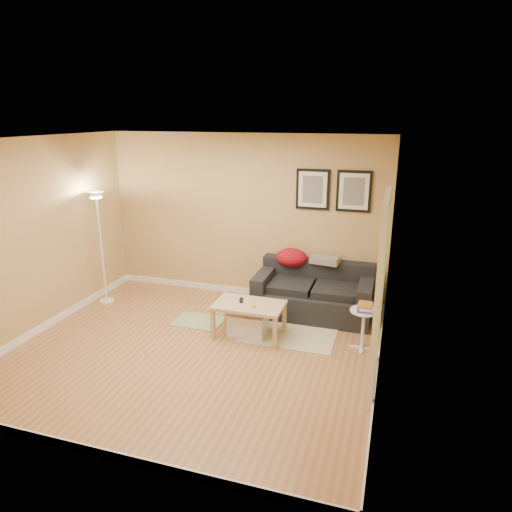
{
  "coord_description": "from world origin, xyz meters",
  "views": [
    {
      "loc": [
        2.3,
        -4.72,
        2.87
      ],
      "look_at": [
        0.55,
        0.85,
        1.05
      ],
      "focal_mm": 32.11,
      "sensor_mm": 36.0,
      "label": 1
    }
  ],
  "objects_px": {
    "storage_bin": "(248,323)",
    "book_stack": "(366,307)",
    "sofa": "(313,291)",
    "side_table": "(363,330)",
    "floor_lamp": "(102,251)",
    "coffee_table": "(249,320)"
  },
  "relations": [
    {
      "from": "coffee_table",
      "to": "book_stack",
      "type": "relative_size",
      "value": 3.62
    },
    {
      "from": "sofa",
      "to": "storage_bin",
      "type": "bearing_deg",
      "value": -128.35
    },
    {
      "from": "floor_lamp",
      "to": "side_table",
      "type": "bearing_deg",
      "value": -5.0
    },
    {
      "from": "side_table",
      "to": "book_stack",
      "type": "relative_size",
      "value": 2.12
    },
    {
      "from": "sofa",
      "to": "side_table",
      "type": "height_order",
      "value": "sofa"
    },
    {
      "from": "storage_bin",
      "to": "coffee_table",
      "type": "bearing_deg",
      "value": -47.35
    },
    {
      "from": "coffee_table",
      "to": "storage_bin",
      "type": "distance_m",
      "value": 0.08
    },
    {
      "from": "storage_bin",
      "to": "book_stack",
      "type": "xyz_separation_m",
      "value": [
        1.52,
        0.05,
        0.42
      ]
    },
    {
      "from": "storage_bin",
      "to": "book_stack",
      "type": "height_order",
      "value": "book_stack"
    },
    {
      "from": "storage_bin",
      "to": "book_stack",
      "type": "distance_m",
      "value": 1.58
    },
    {
      "from": "book_stack",
      "to": "floor_lamp",
      "type": "height_order",
      "value": "floor_lamp"
    },
    {
      "from": "storage_bin",
      "to": "book_stack",
      "type": "relative_size",
      "value": 2.01
    },
    {
      "from": "coffee_table",
      "to": "floor_lamp",
      "type": "xyz_separation_m",
      "value": [
        -2.54,
        0.42,
        0.61
      ]
    },
    {
      "from": "side_table",
      "to": "book_stack",
      "type": "distance_m",
      "value": 0.31
    },
    {
      "from": "sofa",
      "to": "book_stack",
      "type": "distance_m",
      "value": 1.19
    },
    {
      "from": "coffee_table",
      "to": "book_stack",
      "type": "xyz_separation_m",
      "value": [
        1.5,
        0.08,
        0.35
      ]
    },
    {
      "from": "coffee_table",
      "to": "storage_bin",
      "type": "bearing_deg",
      "value": 111.84
    },
    {
      "from": "sofa",
      "to": "book_stack",
      "type": "bearing_deg",
      "value": -46.71
    },
    {
      "from": "sofa",
      "to": "book_stack",
      "type": "relative_size",
      "value": 6.68
    },
    {
      "from": "sofa",
      "to": "side_table",
      "type": "xyz_separation_m",
      "value": [
        0.79,
        -0.87,
        -0.11
      ]
    },
    {
      "from": "coffee_table",
      "to": "book_stack",
      "type": "bearing_deg",
      "value": -17.77
    },
    {
      "from": "storage_bin",
      "to": "floor_lamp",
      "type": "xyz_separation_m",
      "value": [
        -2.51,
        0.39,
        0.68
      ]
    }
  ]
}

